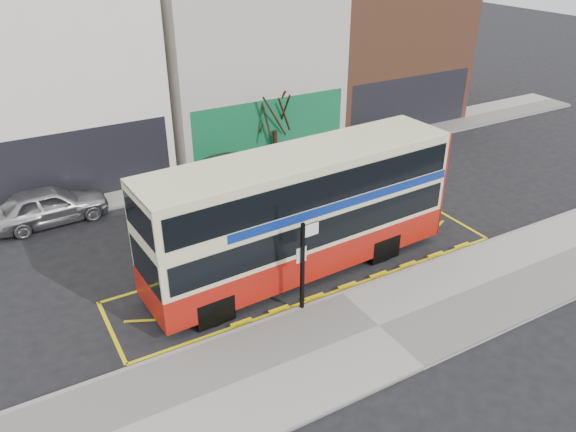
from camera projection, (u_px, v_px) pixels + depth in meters
ground at (335, 290)px, 18.62m from camera, size 120.00×120.00×0.00m
pavement at (378, 327)px, 16.82m from camera, size 40.00×4.00×0.15m
kerb at (342, 294)px, 18.29m from camera, size 40.00×0.15×0.15m
far_pavement at (208, 173)px, 27.02m from camera, size 50.00×3.00×0.15m
road_markings at (310, 267)px, 19.84m from camera, size 14.00×3.40×0.01m
terrace_left at (52, 59)px, 25.21m from camera, size 8.00×8.01×11.80m
terrace_green_shop at (234, 45)px, 29.26m from camera, size 9.00×8.01×11.30m
terrace_right at (372, 39)px, 33.44m from camera, size 9.00×8.01×10.30m
double_decker_bus at (302, 211)px, 18.69m from camera, size 11.03×3.10×4.36m
bus_stop_post at (304, 258)px, 16.75m from camera, size 0.75×0.14×3.00m
car_silver at (49, 205)px, 22.44m from camera, size 4.58×2.03×1.53m
car_grey at (239, 173)px, 25.31m from camera, size 4.78×2.94×1.49m
car_white at (403, 141)px, 29.38m from camera, size 4.45×2.43×1.22m
street_tree_right at (275, 103)px, 26.98m from camera, size 2.09×2.09×4.51m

